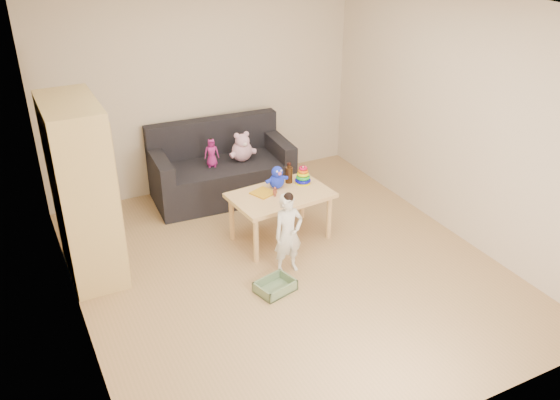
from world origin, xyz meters
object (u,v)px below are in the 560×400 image
play_table (281,216)px  sofa (222,180)px  wardrobe (83,191)px  toddler (288,235)px

play_table → sofa: bearing=99.0°
wardrobe → toddler: wardrobe is taller
toddler → sofa: bearing=87.5°
sofa → play_table: (0.19, -1.22, 0.04)m
sofa → play_table: bearing=-77.3°
wardrobe → play_table: wardrobe is taller
sofa → toddler: size_ratio=2.01×
toddler → wardrobe: bearing=150.8°
sofa → play_table: 1.23m
wardrobe → sofa: wardrobe is taller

